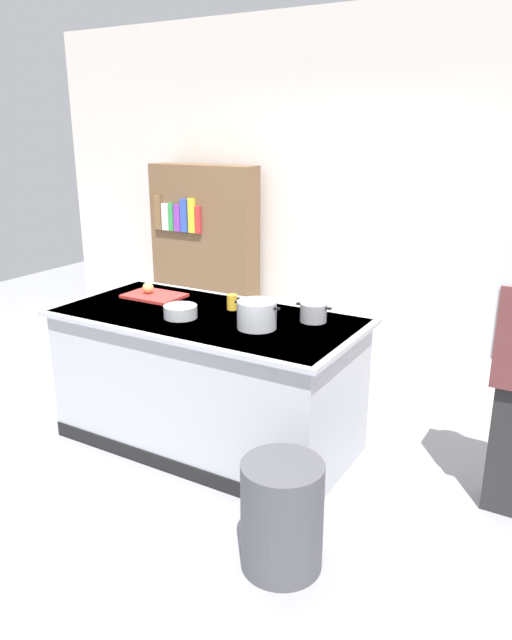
# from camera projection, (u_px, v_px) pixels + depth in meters

# --- Properties ---
(ground_plane) EXTENTS (10.00, 10.00, 0.00)m
(ground_plane) POSITION_uv_depth(u_px,v_px,m) (209.00, 441.00, 4.08)
(ground_plane) COLOR gray
(back_wall) EXTENTS (6.40, 0.12, 3.00)m
(back_wall) POSITION_uv_depth(u_px,v_px,m) (339.00, 190.00, 5.35)
(back_wall) COLOR silver
(back_wall) RESTS_ON ground_plane
(counter_island) EXTENTS (1.98, 0.98, 0.90)m
(counter_island) POSITION_uv_depth(u_px,v_px,m) (208.00, 378.00, 3.94)
(counter_island) COLOR #B7BABF
(counter_island) RESTS_ON ground_plane
(cutting_board) EXTENTS (0.40, 0.28, 0.02)m
(cutting_board) POSITION_uv_depth(u_px,v_px,m) (154.00, 296.00, 4.20)
(cutting_board) COLOR red
(cutting_board) RESTS_ON counter_island
(onion) EXTENTS (0.08, 0.08, 0.08)m
(onion) POSITION_uv_depth(u_px,v_px,m) (148.00, 288.00, 4.21)
(onion) COLOR tan
(onion) RESTS_ON cutting_board
(stock_pot) EXTENTS (0.30, 0.23, 0.17)m
(stock_pot) POSITION_uv_depth(u_px,v_px,m) (257.00, 315.00, 3.53)
(stock_pot) COLOR #B7BABF
(stock_pot) RESTS_ON counter_island
(sauce_pan) EXTENTS (0.23, 0.16, 0.11)m
(sauce_pan) POSITION_uv_depth(u_px,v_px,m) (313.00, 312.00, 3.66)
(sauce_pan) COLOR #99999E
(sauce_pan) RESTS_ON counter_island
(mixing_bowl) EXTENTS (0.21, 0.21, 0.08)m
(mixing_bowl) POSITION_uv_depth(u_px,v_px,m) (180.00, 312.00, 3.74)
(mixing_bowl) COLOR #B7BABF
(mixing_bowl) RESTS_ON counter_island
(juice_cup) EXTENTS (0.07, 0.07, 0.10)m
(juice_cup) POSITION_uv_depth(u_px,v_px,m) (232.00, 302.00, 3.90)
(juice_cup) COLOR yellow
(juice_cup) RESTS_ON counter_island
(trash_bin) EXTENTS (0.40, 0.40, 0.55)m
(trash_bin) POSITION_uv_depth(u_px,v_px,m) (282.00, 515.00, 2.85)
(trash_bin) COLOR #4C4C51
(trash_bin) RESTS_ON ground_plane
(bookshelf) EXTENTS (1.10, 0.31, 1.70)m
(bookshelf) POSITION_uv_depth(u_px,v_px,m) (205.00, 253.00, 5.91)
(bookshelf) COLOR brown
(bookshelf) RESTS_ON ground_plane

